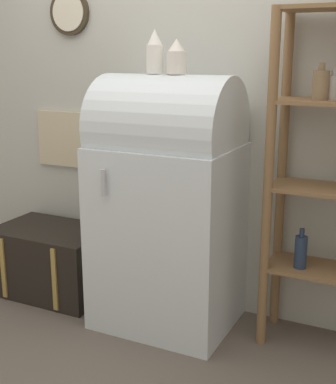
% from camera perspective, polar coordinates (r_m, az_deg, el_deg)
% --- Properties ---
extents(ground_plane, '(12.00, 12.00, 0.00)m').
position_cam_1_polar(ground_plane, '(3.03, -2.24, -15.43)').
color(ground_plane, '#60564C').
extents(wall_back, '(7.00, 0.09, 2.70)m').
position_cam_1_polar(wall_back, '(3.15, 2.48, 11.54)').
color(wall_back, '#B7B7AD').
rests_on(wall_back, ground_plane).
extents(refrigerator, '(0.75, 0.63, 1.41)m').
position_cam_1_polar(refrigerator, '(2.95, -0.08, -0.97)').
color(refrigerator, silver).
rests_on(refrigerator, ground_plane).
extents(suitcase_trunk, '(0.72, 0.49, 0.43)m').
position_cam_1_polar(suitcase_trunk, '(3.56, -12.14, -7.13)').
color(suitcase_trunk, black).
rests_on(suitcase_trunk, ground_plane).
extents(shelf_unit, '(0.65, 0.31, 1.73)m').
position_cam_1_polar(shelf_unit, '(2.76, 17.48, 2.17)').
color(shelf_unit, olive).
rests_on(shelf_unit, ground_plane).
extents(vase_left, '(0.09, 0.09, 0.23)m').
position_cam_1_polar(vase_left, '(2.89, -1.41, 14.60)').
color(vase_left, white).
rests_on(vase_left, refrigerator).
extents(vase_center, '(0.10, 0.10, 0.18)m').
position_cam_1_polar(vase_center, '(2.82, 0.92, 14.12)').
color(vase_center, silver).
rests_on(vase_center, refrigerator).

